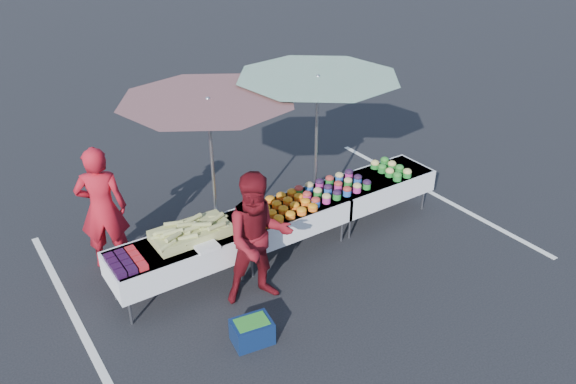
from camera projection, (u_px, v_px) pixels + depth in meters
ground at (288, 248)px, 8.71m from camera, size 80.00×80.00×0.00m
stripe_left at (80, 328)px, 7.14m from camera, size 0.10×5.00×0.00m
stripe_right at (432, 193)px, 10.29m from camera, size 0.10×5.00×0.00m
table_left at (177, 255)px, 7.55m from camera, size 1.86×0.81×0.75m
table_center at (288, 216)px, 8.44m from camera, size 1.86×0.81×0.75m
table_right at (378, 185)px, 9.32m from camera, size 1.86×0.81×0.75m
berry_punnets at (126, 262)px, 7.06m from camera, size 0.40×0.54×0.08m
corn_pile at (192, 232)px, 7.58m from camera, size 1.16×0.57×0.26m
plastic_bags at (207, 246)px, 7.39m from camera, size 0.30×0.25×0.05m
carrot_bowls at (280, 207)px, 8.25m from camera, size 0.95×0.69×0.11m
potato_cups at (333, 187)px, 8.74m from camera, size 1.14×0.58×0.16m
bean_baskets at (391, 169)px, 9.33m from camera, size 0.36×0.68×0.15m
vendor at (102, 208)px, 7.93m from camera, size 0.81×0.69×1.88m
customer at (259, 239)px, 7.25m from camera, size 1.08×0.95×1.87m
umbrella_left at (209, 113)px, 7.54m from camera, size 2.79×2.79×2.50m
umbrella_right at (318, 90)px, 8.30m from camera, size 3.03×3.03×2.53m
storage_bin at (252, 331)px, 6.86m from camera, size 0.53×0.42×0.31m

